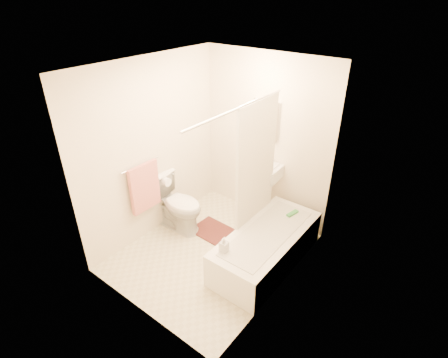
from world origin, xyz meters
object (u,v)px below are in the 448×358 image
Objects in this scene: toilet at (177,203)px; soap_bottle at (224,245)px; bath_mat at (214,231)px; sink at (262,189)px; bathtub at (266,247)px.

toilet reaches higher than soap_bottle.
soap_bottle is (0.69, -0.66, 0.54)m from bath_mat.
sink reaches higher than soap_bottle.
bathtub is (0.57, -0.78, -0.27)m from sink.
soap_bottle is (0.35, -1.37, 0.05)m from sink.
toilet is 1.42m from bathtub.
toilet is at bearing -135.58° from sink.
bathtub reaches higher than bath_mat.
bath_mat is 1.10m from soap_bottle.
toilet reaches higher than bath_mat.
sink is at bearing 64.37° from bath_mat.
bathtub is at bearing -85.00° from toilet.
bathtub is at bearing 69.98° from soap_bottle.
bathtub is 8.27× the size of soap_bottle.
soap_bottle is (-0.22, -0.59, 0.32)m from bathtub.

